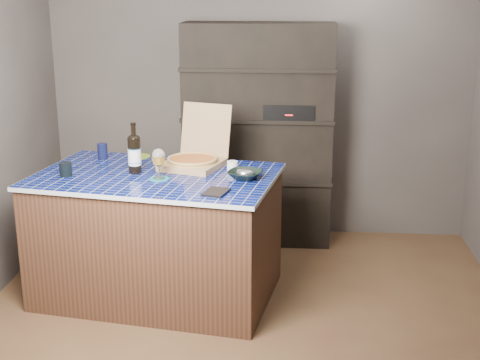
# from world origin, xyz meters

# --- Properties ---
(room) EXTENTS (3.50, 3.50, 3.50)m
(room) POSITION_xyz_m (0.00, 0.00, 1.25)
(room) COLOR brown
(room) RESTS_ON ground
(shelving_unit) EXTENTS (1.20, 0.41, 1.80)m
(shelving_unit) POSITION_xyz_m (0.00, 1.53, 0.90)
(shelving_unit) COLOR black
(shelving_unit) RESTS_ON floor
(kitchen_island) EXTENTS (1.72, 1.24, 0.87)m
(kitchen_island) POSITION_xyz_m (-0.62, 0.42, 0.43)
(kitchen_island) COLOR #492B1C
(kitchen_island) RESTS_ON floor
(pizza_box) EXTENTS (0.49, 0.55, 0.41)m
(pizza_box) POSITION_xyz_m (-0.39, 0.63, 0.92)
(pizza_box) COLOR #967B4D
(pizza_box) RESTS_ON kitchen_island
(mead_bottle) EXTENTS (0.09, 0.09, 0.34)m
(mead_bottle) POSITION_xyz_m (-0.77, 0.45, 1.00)
(mead_bottle) COLOR black
(mead_bottle) RESTS_ON kitchen_island
(teal_trivet) EXTENTS (0.13, 0.13, 0.01)m
(teal_trivet) POSITION_xyz_m (-0.57, 0.30, 0.87)
(teal_trivet) COLOR #176F78
(teal_trivet) RESTS_ON kitchen_island
(wine_glass) EXTENTS (0.09, 0.09, 0.20)m
(wine_glass) POSITION_xyz_m (-0.57, 0.30, 1.01)
(wine_glass) COLOR white
(wine_glass) RESTS_ON teal_trivet
(tumbler) EXTENTS (0.08, 0.08, 0.09)m
(tumbler) POSITION_xyz_m (-1.20, 0.33, 0.91)
(tumbler) COLOR black
(tumbler) RESTS_ON kitchen_island
(dvd_case) EXTENTS (0.17, 0.21, 0.01)m
(dvd_case) POSITION_xyz_m (-0.17, 0.03, 0.87)
(dvd_case) COLOR black
(dvd_case) RESTS_ON kitchen_island
(bowl) EXTENTS (0.27, 0.27, 0.05)m
(bowl) POSITION_xyz_m (-0.02, 0.36, 0.89)
(bowl) COLOR black
(bowl) RESTS_ON kitchen_island
(foil_contents) EXTENTS (0.12, 0.10, 0.06)m
(foil_contents) POSITION_xyz_m (-0.02, 0.36, 0.91)
(foil_contents) COLOR silver
(foil_contents) RESTS_ON bowl
(white_jar) EXTENTS (0.08, 0.08, 0.06)m
(white_jar) POSITION_xyz_m (-0.12, 0.56, 0.90)
(white_jar) COLOR white
(white_jar) RESTS_ON kitchen_island
(navy_cup) EXTENTS (0.07, 0.07, 0.11)m
(navy_cup) POSITION_xyz_m (-1.09, 0.80, 0.92)
(navy_cup) COLOR black
(navy_cup) RESTS_ON kitchen_island
(green_trivet) EXTENTS (0.16, 0.16, 0.01)m
(green_trivet) POSITION_xyz_m (-0.84, 0.88, 0.87)
(green_trivet) COLOR #7BA222
(green_trivet) RESTS_ON kitchen_island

